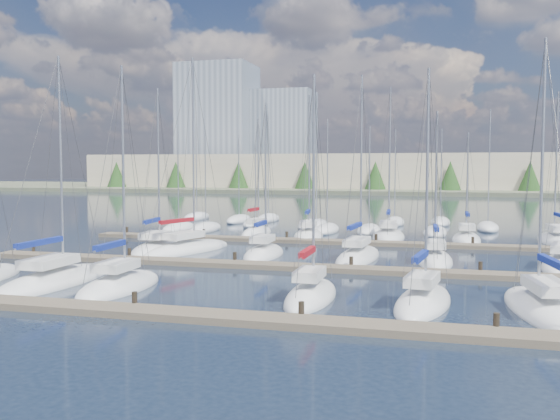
% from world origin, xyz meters
% --- Properties ---
extents(ground, '(400.00, 400.00, 0.00)m').
position_xyz_m(ground, '(0.00, 60.00, 0.00)').
color(ground, '#1C2839').
rests_on(ground, ground).
extents(dock_near, '(44.00, 1.93, 1.10)m').
position_xyz_m(dock_near, '(0.00, 2.01, 0.15)').
color(dock_near, '#6B5E4C').
rests_on(dock_near, ground).
extents(dock_mid, '(44.00, 1.93, 1.10)m').
position_xyz_m(dock_mid, '(0.00, 16.01, 0.15)').
color(dock_mid, '#6B5E4C').
rests_on(dock_mid, ground).
extents(dock_far, '(44.00, 1.93, 1.10)m').
position_xyz_m(dock_far, '(0.00, 30.01, 0.15)').
color(dock_far, '#6B5E4C').
rests_on(dock_far, ground).
extents(sailboat_d, '(2.36, 7.25, 12.06)m').
position_xyz_m(sailboat_d, '(3.45, 7.31, 0.19)').
color(sailboat_d, white).
rests_on(sailboat_d, ground).
extents(sailboat_q, '(2.61, 7.05, 10.46)m').
position_xyz_m(sailboat_q, '(11.59, 34.76, 0.18)').
color(sailboat_q, white).
rests_on(sailboat_q, ground).
extents(sailboat_o, '(3.77, 7.80, 14.09)m').
position_xyz_m(sailboat_o, '(-2.68, 33.87, 0.19)').
color(sailboat_o, white).
rests_on(sailboat_o, ground).
extents(sailboat_b, '(3.16, 10.16, 13.73)m').
position_xyz_m(sailboat_b, '(-11.59, 7.56, 0.17)').
color(sailboat_b, white).
rests_on(sailboat_b, ground).
extents(sailboat_c, '(3.05, 7.75, 12.90)m').
position_xyz_m(sailboat_c, '(-7.21, 7.13, 0.18)').
color(sailboat_c, white).
rests_on(sailboat_c, ground).
extents(sailboat_k, '(3.17, 9.42, 13.98)m').
position_xyz_m(sailboat_k, '(3.80, 21.41, 0.19)').
color(sailboat_k, white).
rests_on(sailboat_k, ground).
extents(sailboat_f, '(4.05, 9.64, 13.27)m').
position_xyz_m(sailboat_f, '(14.31, 7.18, 0.18)').
color(sailboat_f, white).
rests_on(sailboat_f, ground).
extents(sailboat_p, '(3.56, 9.03, 14.83)m').
position_xyz_m(sailboat_p, '(4.62, 35.61, 0.18)').
color(sailboat_p, white).
rests_on(sailboat_p, ground).
extents(sailboat_i, '(5.37, 10.31, 15.91)m').
position_xyz_m(sailboat_i, '(-9.74, 22.01, 0.19)').
color(sailboat_i, white).
rests_on(sailboat_i, ground).
extents(sailboat_e, '(3.30, 7.74, 12.13)m').
position_xyz_m(sailboat_e, '(8.96, 7.28, 0.19)').
color(sailboat_e, white).
rests_on(sailboat_e, ground).
extents(sailboat_n, '(2.30, 6.69, 12.24)m').
position_xyz_m(sailboat_n, '(-8.20, 35.20, 0.20)').
color(sailboat_n, white).
rests_on(sailboat_n, ground).
extents(sailboat_r, '(3.21, 8.74, 13.98)m').
position_xyz_m(sailboat_r, '(19.13, 35.69, 0.19)').
color(sailboat_r, white).
rests_on(sailboat_r, ground).
extents(sailboat_l, '(2.82, 7.40, 11.27)m').
position_xyz_m(sailboat_l, '(9.19, 21.30, 0.18)').
color(sailboat_l, white).
rests_on(sailboat_l, ground).
extents(sailboat_h, '(4.04, 8.40, 13.57)m').
position_xyz_m(sailboat_h, '(-12.09, 21.39, 0.18)').
color(sailboat_h, white).
rests_on(sailboat_h, ground).
extents(sailboat_j, '(2.73, 7.18, 12.15)m').
position_xyz_m(sailboat_j, '(-3.23, 21.19, 0.18)').
color(sailboat_j, white).
rests_on(sailboat_j, ground).
extents(distant_boats, '(36.93, 20.75, 13.30)m').
position_xyz_m(distant_boats, '(-4.34, 43.76, 0.29)').
color(distant_boats, '#9EA0A5').
rests_on(distant_boats, ground).
extents(shoreline, '(400.00, 60.00, 38.00)m').
position_xyz_m(shoreline, '(-13.29, 149.77, 7.44)').
color(shoreline, '#666B51').
rests_on(shoreline, ground).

